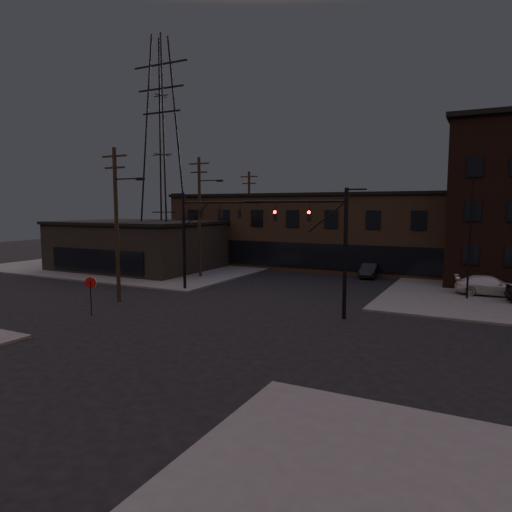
{
  "coord_description": "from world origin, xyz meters",
  "views": [
    {
      "loc": [
        14.18,
        -22.48,
        6.9
      ],
      "look_at": [
        0.05,
        5.19,
        3.5
      ],
      "focal_mm": 32.0,
      "sensor_mm": 36.0,
      "label": 1
    }
  ],
  "objects_px": {
    "traffic_signal_near": "(327,238)",
    "stop_sign": "(91,287)",
    "car_crossing": "(370,270)",
    "traffic_signal_far": "(197,230)",
    "parked_car_lot_b": "(490,286)"
  },
  "relations": [
    {
      "from": "traffic_signal_near",
      "to": "stop_sign",
      "type": "height_order",
      "value": "traffic_signal_near"
    },
    {
      "from": "stop_sign",
      "to": "car_crossing",
      "type": "distance_m",
      "value": 26.63
    },
    {
      "from": "traffic_signal_near",
      "to": "traffic_signal_far",
      "type": "relative_size",
      "value": 1.0
    },
    {
      "from": "parked_car_lot_b",
      "to": "car_crossing",
      "type": "height_order",
      "value": "parked_car_lot_b"
    },
    {
      "from": "traffic_signal_near",
      "to": "parked_car_lot_b",
      "type": "relative_size",
      "value": 1.6
    },
    {
      "from": "traffic_signal_far",
      "to": "stop_sign",
      "type": "bearing_deg",
      "value": -97.32
    },
    {
      "from": "parked_car_lot_b",
      "to": "stop_sign",
      "type": "bearing_deg",
      "value": 122.4
    },
    {
      "from": "stop_sign",
      "to": "car_crossing",
      "type": "xyz_separation_m",
      "value": [
        12.05,
        23.72,
        -1.16
      ]
    },
    {
      "from": "traffic_signal_far",
      "to": "car_crossing",
      "type": "xyz_separation_m",
      "value": [
        10.77,
        13.73,
        -4.33
      ]
    },
    {
      "from": "traffic_signal_far",
      "to": "car_crossing",
      "type": "height_order",
      "value": "traffic_signal_far"
    },
    {
      "from": "parked_car_lot_b",
      "to": "traffic_signal_far",
      "type": "bearing_deg",
      "value": 104.52
    },
    {
      "from": "traffic_signal_near",
      "to": "car_crossing",
      "type": "relative_size",
      "value": 1.92
    },
    {
      "from": "car_crossing",
      "to": "parked_car_lot_b",
      "type": "bearing_deg",
      "value": -31.6
    },
    {
      "from": "stop_sign",
      "to": "parked_car_lot_b",
      "type": "height_order",
      "value": "stop_sign"
    },
    {
      "from": "traffic_signal_near",
      "to": "car_crossing",
      "type": "distance_m",
      "value": 17.79
    }
  ]
}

